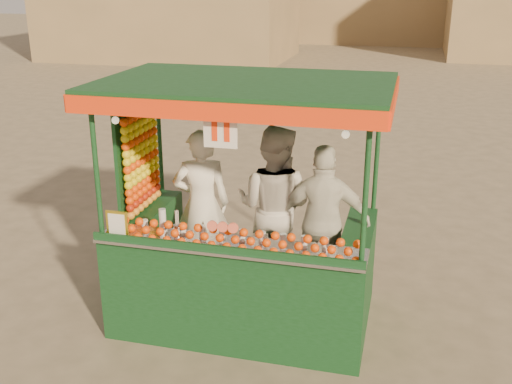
% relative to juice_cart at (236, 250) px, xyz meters
% --- Properties ---
extents(ground, '(90.00, 90.00, 0.00)m').
position_rel_juice_cart_xyz_m(ground, '(0.36, -0.06, -0.81)').
color(ground, brown).
rests_on(ground, ground).
extents(juice_cart, '(2.76, 1.79, 2.51)m').
position_rel_juice_cart_xyz_m(juice_cart, '(0.00, 0.00, 0.00)').
color(juice_cart, '#0E3515').
rests_on(juice_cart, ground).
extents(vendor_left, '(0.70, 0.57, 1.65)m').
position_rel_juice_cart_xyz_m(vendor_left, '(-0.50, 0.40, 0.30)').
color(vendor_left, white).
rests_on(vendor_left, ground).
extents(vendor_middle, '(0.94, 0.79, 1.73)m').
position_rel_juice_cart_xyz_m(vendor_middle, '(0.29, 0.41, 0.35)').
color(vendor_middle, beige).
rests_on(vendor_middle, ground).
extents(vendor_right, '(0.97, 0.49, 1.59)m').
position_rel_juice_cart_xyz_m(vendor_right, '(0.83, 0.31, 0.27)').
color(vendor_right, silver).
rests_on(vendor_right, ground).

